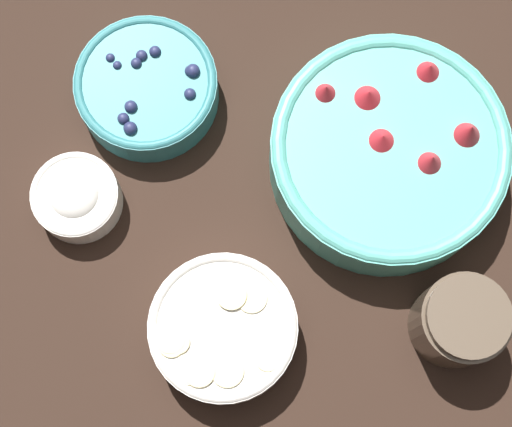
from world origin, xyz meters
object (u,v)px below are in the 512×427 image
object	(u,v)px
bowl_cream	(76,197)
bowl_strawberries	(388,153)
bowl_blueberries	(147,87)
jar_chocolate	(459,322)
bowl_bananas	(223,329)

from	to	relation	value
bowl_cream	bowl_strawberries	bearing A→B (deg)	-90.96
bowl_strawberries	bowl_cream	world-z (taller)	bowl_strawberries
bowl_strawberries	bowl_blueberries	size ratio (longest dim) A/B	1.61
bowl_strawberries	jar_chocolate	size ratio (longest dim) A/B	2.78
bowl_bananas	jar_chocolate	xyz separation A→B (m)	(-0.03, -0.25, 0.01)
jar_chocolate	bowl_strawberries	bearing A→B (deg)	11.60
bowl_blueberries	jar_chocolate	distance (m)	0.43
bowl_strawberries	bowl_bananas	size ratio (longest dim) A/B	1.66
bowl_strawberries	jar_chocolate	bearing A→B (deg)	-168.40
bowl_bananas	bowl_strawberries	bearing A→B (deg)	-51.67
bowl_blueberries	jar_chocolate	xyz separation A→B (m)	(-0.31, -0.29, 0.01)
bowl_bananas	bowl_cream	xyz separation A→B (m)	(0.17, 0.14, -0.01)
bowl_strawberries	jar_chocolate	distance (m)	0.20
bowl_bananas	bowl_cream	world-z (taller)	bowl_bananas
bowl_blueberries	bowl_cream	bearing A→B (deg)	141.25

